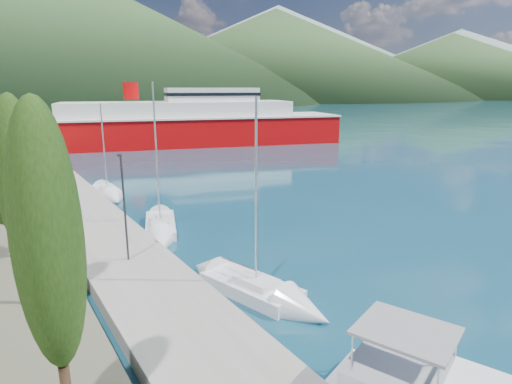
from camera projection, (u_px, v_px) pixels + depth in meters
ground at (46, 126)px, 116.39m from camera, size 1400.00×1400.00×0.00m
quay at (84, 214)px, 34.78m from camera, size 5.00×88.00×0.80m
hills_far at (101, 36)px, 578.03m from camera, size 1480.00×900.00×180.00m
hills_near at (125, 40)px, 362.35m from camera, size 1010.00×520.00×115.00m
lamp_posts at (122, 203)px, 24.06m from camera, size 0.15×46.49×6.06m
sailboat_near at (278, 300)px, 20.91m from camera, size 4.08×7.90×10.89m
sailboat_mid at (161, 234)px, 30.20m from camera, size 4.73×8.33×11.63m
sailboat_far at (111, 196)px, 40.88m from camera, size 2.25×6.67×9.75m
ferry at (181, 125)px, 78.57m from camera, size 60.54×28.61×11.80m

